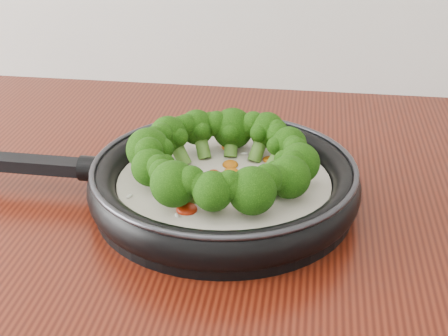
# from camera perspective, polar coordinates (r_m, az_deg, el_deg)

# --- Properties ---
(skillet) EXTENTS (0.51, 0.33, 0.10)m
(skillet) POSITION_cam_1_polar(r_m,az_deg,el_deg) (0.78, -0.25, -0.85)
(skillet) COLOR black
(skillet) RESTS_ON counter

